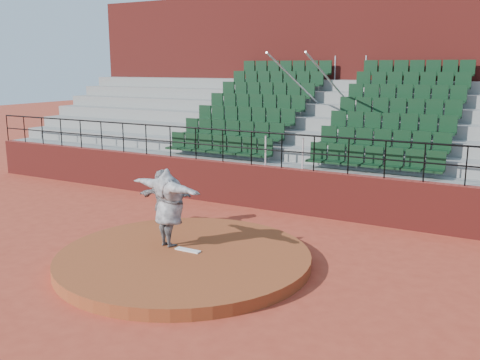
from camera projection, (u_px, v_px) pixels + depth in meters
name	position (u px, v px, depth m)	size (l,w,h in m)	color
ground	(184.00, 264.00, 11.64)	(90.00, 90.00, 0.00)	#AD3C27
pitchers_mound	(184.00, 258.00, 11.61)	(5.50, 5.50, 0.25)	brown
pitching_rubber	(188.00, 250.00, 11.71)	(0.60, 0.15, 0.03)	white
boundary_wall	(281.00, 189.00, 15.78)	(24.00, 0.30, 1.30)	maroon
wall_railing	(282.00, 143.00, 15.49)	(24.04, 0.05, 1.03)	black
seating_deck	(325.00, 147.00, 18.72)	(24.00, 5.97, 4.63)	gray
press_box_facade	(361.00, 83.00, 21.66)	(24.00, 3.00, 7.10)	maroon
pitcher	(169.00, 207.00, 11.88)	(2.18, 0.59, 1.77)	black
fielder	(163.00, 198.00, 14.20)	(1.45, 0.46, 1.56)	black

